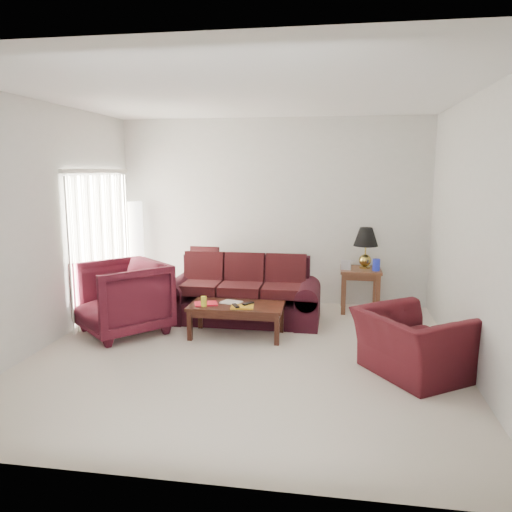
# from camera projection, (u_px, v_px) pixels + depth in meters

# --- Properties ---
(floor) EXTENTS (5.00, 5.00, 0.00)m
(floor) POSITION_uv_depth(u_px,v_px,m) (245.00, 354.00, 5.96)
(floor) COLOR beige
(floor) RESTS_ON ground
(blinds) EXTENTS (0.10, 2.00, 2.16)m
(blinds) POSITION_uv_depth(u_px,v_px,m) (101.00, 244.00, 7.42)
(blinds) COLOR silver
(blinds) RESTS_ON ground
(sofa) EXTENTS (2.32, 1.19, 0.91)m
(sofa) POSITION_uv_depth(u_px,v_px,m) (242.00, 290.00, 7.23)
(sofa) COLOR black
(sofa) RESTS_ON ground
(throw_pillow) EXTENTS (0.46, 0.24, 0.47)m
(throw_pillow) POSITION_uv_depth(u_px,v_px,m) (204.00, 261.00, 8.03)
(throw_pillow) COLOR black
(throw_pillow) RESTS_ON sofa
(end_table) EXTENTS (0.67, 0.67, 0.67)m
(end_table) POSITION_uv_depth(u_px,v_px,m) (360.00, 290.00, 7.76)
(end_table) COLOR #471F18
(end_table) RESTS_ON ground
(table_lamp) EXTENTS (0.43, 0.43, 0.63)m
(table_lamp) POSITION_uv_depth(u_px,v_px,m) (366.00, 248.00, 7.69)
(table_lamp) COLOR #B39338
(table_lamp) RESTS_ON end_table
(clock) EXTENTS (0.16, 0.09, 0.15)m
(clock) POSITION_uv_depth(u_px,v_px,m) (346.00, 265.00, 7.60)
(clock) COLOR silver
(clock) RESTS_ON end_table
(blue_canister) EXTENTS (0.12, 0.12, 0.18)m
(blue_canister) POSITION_uv_depth(u_px,v_px,m) (376.00, 265.00, 7.53)
(blue_canister) COLOR #1D2ABE
(blue_canister) RESTS_ON end_table
(picture_frame) EXTENTS (0.17, 0.20, 0.06)m
(picture_frame) POSITION_uv_depth(u_px,v_px,m) (349.00, 261.00, 7.87)
(picture_frame) COLOR silver
(picture_frame) RESTS_ON end_table
(floor_lamp) EXTENTS (0.32, 0.32, 1.69)m
(floor_lamp) POSITION_uv_depth(u_px,v_px,m) (137.00, 251.00, 8.30)
(floor_lamp) COLOR white
(floor_lamp) RESTS_ON ground
(armchair_left) EXTENTS (1.49, 1.49, 0.97)m
(armchair_left) POSITION_uv_depth(u_px,v_px,m) (122.00, 298.00, 6.67)
(armchair_left) COLOR #3F0E19
(armchair_left) RESTS_ON ground
(armchair_right) EXTENTS (1.38, 1.41, 0.69)m
(armchair_right) POSITION_uv_depth(u_px,v_px,m) (413.00, 344.00, 5.31)
(armchair_right) COLOR #3C0D13
(armchair_right) RESTS_ON ground
(coffee_table) EXTENTS (1.35, 0.90, 0.43)m
(coffee_table) POSITION_uv_depth(u_px,v_px,m) (237.00, 320.00, 6.58)
(coffee_table) COLOR black
(coffee_table) RESTS_ON ground
(magazine_red) EXTENTS (0.35, 0.31, 0.02)m
(magazine_red) POSITION_uv_depth(u_px,v_px,m) (206.00, 304.00, 6.56)
(magazine_red) COLOR red
(magazine_red) RESTS_ON coffee_table
(magazine_white) EXTENTS (0.30, 0.26, 0.01)m
(magazine_white) POSITION_uv_depth(u_px,v_px,m) (231.00, 302.00, 6.63)
(magazine_white) COLOR silver
(magazine_white) RESTS_ON coffee_table
(magazine_orange) EXTENTS (0.31, 0.25, 0.02)m
(magazine_orange) POSITION_uv_depth(u_px,v_px,m) (242.00, 307.00, 6.41)
(magazine_orange) COLOR #C78E17
(magazine_orange) RESTS_ON coffee_table
(remote_a) EXTENTS (0.13, 0.18, 0.02)m
(remote_a) POSITION_uv_depth(u_px,v_px,m) (236.00, 306.00, 6.39)
(remote_a) COLOR black
(remote_a) RESTS_ON coffee_table
(remote_b) EXTENTS (0.14, 0.18, 0.02)m
(remote_b) POSITION_uv_depth(u_px,v_px,m) (248.00, 303.00, 6.49)
(remote_b) COLOR black
(remote_b) RESTS_ON coffee_table
(yellow_glass) EXTENTS (0.08, 0.08, 0.13)m
(yellow_glass) POSITION_uv_depth(u_px,v_px,m) (204.00, 301.00, 6.45)
(yellow_glass) COLOR yellow
(yellow_glass) RESTS_ON coffee_table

